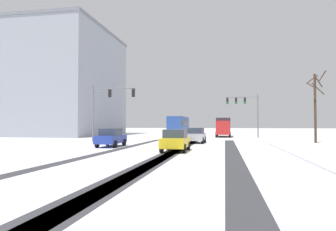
{
  "coord_description": "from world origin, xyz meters",
  "views": [
    {
      "loc": [
        5.07,
        -4.1,
        2.01
      ],
      "look_at": [
        0.0,
        22.81,
        2.8
      ],
      "focal_mm": 32.31,
      "sensor_mm": 36.0,
      "label": 1
    }
  ],
  "objects_px": {
    "traffic_signal_near_left": "(108,102)",
    "box_truck_delivery": "(223,127)",
    "car_yellow_cab_third": "(176,140)",
    "bus_oncoming": "(179,124)",
    "traffic_signal_far_right": "(245,106)",
    "car_blue_second": "(111,138)",
    "office_building_far_left_block": "(47,84)",
    "bare_tree_sidewalk_far": "(316,104)",
    "car_silver_lead": "(196,135)"
  },
  "relations": [
    {
      "from": "bare_tree_sidewalk_far",
      "to": "car_silver_lead",
      "type": "bearing_deg",
      "value": -168.34
    },
    {
      "from": "car_blue_second",
      "to": "bare_tree_sidewalk_far",
      "type": "xyz_separation_m",
      "value": [
        19.67,
        9.22,
        3.39
      ]
    },
    {
      "from": "traffic_signal_far_right",
      "to": "box_truck_delivery",
      "type": "relative_size",
      "value": 0.88
    },
    {
      "from": "bus_oncoming",
      "to": "bare_tree_sidewalk_far",
      "type": "xyz_separation_m",
      "value": [
        18.11,
        -20.93,
        2.22
      ]
    },
    {
      "from": "car_silver_lead",
      "to": "bus_oncoming",
      "type": "distance_m",
      "value": 24.19
    },
    {
      "from": "car_yellow_cab_third",
      "to": "traffic_signal_far_right",
      "type": "bearing_deg",
      "value": 75.02
    },
    {
      "from": "car_yellow_cab_third",
      "to": "bare_tree_sidewalk_far",
      "type": "xyz_separation_m",
      "value": [
        13.23,
        12.78,
        3.39
      ]
    },
    {
      "from": "traffic_signal_near_left",
      "to": "car_blue_second",
      "type": "distance_m",
      "value": 8.63
    },
    {
      "from": "traffic_signal_far_right",
      "to": "car_silver_lead",
      "type": "height_order",
      "value": "traffic_signal_far_right"
    },
    {
      "from": "car_silver_lead",
      "to": "traffic_signal_far_right",
      "type": "bearing_deg",
      "value": 67.4
    },
    {
      "from": "traffic_signal_near_left",
      "to": "traffic_signal_far_right",
      "type": "relative_size",
      "value": 1.0
    },
    {
      "from": "traffic_signal_near_left",
      "to": "car_yellow_cab_third",
      "type": "xyz_separation_m",
      "value": [
        9.65,
        -10.62,
        -3.79
      ]
    },
    {
      "from": "traffic_signal_near_left",
      "to": "bare_tree_sidewalk_far",
      "type": "distance_m",
      "value": 22.98
    },
    {
      "from": "office_building_far_left_block",
      "to": "box_truck_delivery",
      "type": "bearing_deg",
      "value": -3.42
    },
    {
      "from": "bare_tree_sidewalk_far",
      "to": "office_building_far_left_block",
      "type": "relative_size",
      "value": 0.32
    },
    {
      "from": "car_silver_lead",
      "to": "bare_tree_sidewalk_far",
      "type": "relative_size",
      "value": 0.54
    },
    {
      "from": "car_yellow_cab_third",
      "to": "bus_oncoming",
      "type": "height_order",
      "value": "bus_oncoming"
    },
    {
      "from": "traffic_signal_far_right",
      "to": "bare_tree_sidewalk_far",
      "type": "relative_size",
      "value": 0.84
    },
    {
      "from": "car_yellow_cab_third",
      "to": "office_building_far_left_block",
      "type": "bearing_deg",
      "value": 135.14
    },
    {
      "from": "traffic_signal_near_left",
      "to": "box_truck_delivery",
      "type": "distance_m",
      "value": 21.28
    },
    {
      "from": "car_silver_lead",
      "to": "bus_oncoming",
      "type": "xyz_separation_m",
      "value": [
        -5.46,
        23.54,
        1.18
      ]
    },
    {
      "from": "car_blue_second",
      "to": "bare_tree_sidewalk_far",
      "type": "relative_size",
      "value": 0.54
    },
    {
      "from": "car_blue_second",
      "to": "car_yellow_cab_third",
      "type": "height_order",
      "value": "same"
    },
    {
      "from": "traffic_signal_near_left",
      "to": "traffic_signal_far_right",
      "type": "distance_m",
      "value": 21.42
    },
    {
      "from": "bus_oncoming",
      "to": "bare_tree_sidewalk_far",
      "type": "bearing_deg",
      "value": -49.13
    },
    {
      "from": "traffic_signal_far_right",
      "to": "office_building_far_left_block",
      "type": "distance_m",
      "value": 36.5
    },
    {
      "from": "traffic_signal_far_right",
      "to": "office_building_far_left_block",
      "type": "height_order",
      "value": "office_building_far_left_block"
    },
    {
      "from": "box_truck_delivery",
      "to": "bare_tree_sidewalk_far",
      "type": "relative_size",
      "value": 0.96
    },
    {
      "from": "bare_tree_sidewalk_far",
      "to": "office_building_far_left_block",
      "type": "height_order",
      "value": "office_building_far_left_block"
    },
    {
      "from": "bare_tree_sidewalk_far",
      "to": "office_building_far_left_block",
      "type": "distance_m",
      "value": 45.9
    },
    {
      "from": "office_building_far_left_block",
      "to": "car_blue_second",
      "type": "bearing_deg",
      "value": -48.24
    },
    {
      "from": "box_truck_delivery",
      "to": "bare_tree_sidewalk_far",
      "type": "height_order",
      "value": "bare_tree_sidewalk_far"
    },
    {
      "from": "box_truck_delivery",
      "to": "bare_tree_sidewalk_far",
      "type": "bearing_deg",
      "value": -55.59
    },
    {
      "from": "car_blue_second",
      "to": "car_yellow_cab_third",
      "type": "relative_size",
      "value": 1.01
    },
    {
      "from": "bus_oncoming",
      "to": "car_blue_second",
      "type": "bearing_deg",
      "value": -92.96
    },
    {
      "from": "car_silver_lead",
      "to": "car_yellow_cab_third",
      "type": "relative_size",
      "value": 1.01
    },
    {
      "from": "car_yellow_cab_third",
      "to": "office_building_far_left_block",
      "type": "distance_m",
      "value": 42.27
    },
    {
      "from": "car_blue_second",
      "to": "bus_oncoming",
      "type": "relative_size",
      "value": 0.38
    },
    {
      "from": "traffic_signal_near_left",
      "to": "car_blue_second",
      "type": "relative_size",
      "value": 1.57
    },
    {
      "from": "bare_tree_sidewalk_far",
      "to": "traffic_signal_near_left",
      "type": "bearing_deg",
      "value": -174.61
    },
    {
      "from": "car_blue_second",
      "to": "traffic_signal_near_left",
      "type": "bearing_deg",
      "value": 114.41
    },
    {
      "from": "traffic_signal_far_right",
      "to": "bus_oncoming",
      "type": "height_order",
      "value": "traffic_signal_far_right"
    },
    {
      "from": "traffic_signal_near_left",
      "to": "car_yellow_cab_third",
      "type": "relative_size",
      "value": 1.58
    },
    {
      "from": "traffic_signal_far_right",
      "to": "office_building_far_left_block",
      "type": "bearing_deg",
      "value": 172.76
    },
    {
      "from": "car_silver_lead",
      "to": "car_yellow_cab_third",
      "type": "xyz_separation_m",
      "value": [
        -0.57,
        -10.17,
        0.0
      ]
    },
    {
      "from": "car_blue_second",
      "to": "box_truck_delivery",
      "type": "distance_m",
      "value": 25.61
    },
    {
      "from": "bus_oncoming",
      "to": "office_building_far_left_block",
      "type": "xyz_separation_m",
      "value": [
        -24.42,
        -4.54,
        7.62
      ]
    },
    {
      "from": "traffic_signal_near_left",
      "to": "bus_oncoming",
      "type": "distance_m",
      "value": 23.72
    },
    {
      "from": "traffic_signal_near_left",
      "to": "bus_oncoming",
      "type": "height_order",
      "value": "traffic_signal_near_left"
    },
    {
      "from": "car_yellow_cab_third",
      "to": "bus_oncoming",
      "type": "distance_m",
      "value": 34.08
    }
  ]
}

